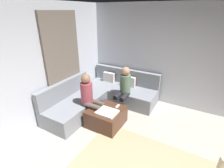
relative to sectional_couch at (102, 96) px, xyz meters
The scene contains 10 objects.
wall_back 2.57m from the sectional_couch, 27.05° to the left, with size 6.00×0.12×2.70m, color silver.
wall_left 2.33m from the sectional_couch, 114.60° to the right, with size 0.12×6.00×2.70m, color silver.
curtain_panel 1.36m from the sectional_couch, 142.74° to the right, with size 0.06×1.10×2.50m, color #726659.
sectional_couch is the anchor object (origin of this frame).
ottoman 0.90m from the sectional_couch, 51.94° to the right, with size 0.76×0.76×0.42m, color #4C2D1E.
folded_blanket 1.07m from the sectional_couch, 51.69° to the right, with size 0.44×0.36×0.04m, color white.
coffee_mug 0.65m from the sectional_couch, 57.66° to the right, with size 0.08×0.08×0.10m, color #334C72.
game_remote 0.90m from the sectional_couch, 33.62° to the right, with size 0.05×0.15×0.02m, color white.
person_on_couch_back 0.73m from the sectional_couch, ahead, with size 0.30×0.60×1.20m.
person_on_couch_side 0.85m from the sectional_couch, 78.80° to the right, with size 0.60×0.30×1.20m.
Camera 1 is at (0.19, -1.57, 2.50)m, focal length 26.55 mm.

